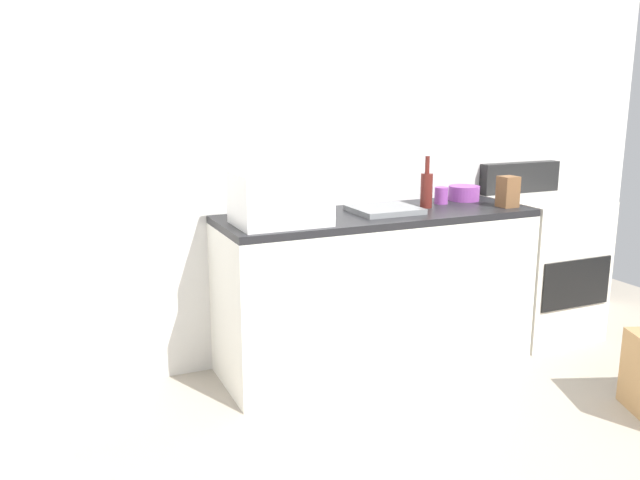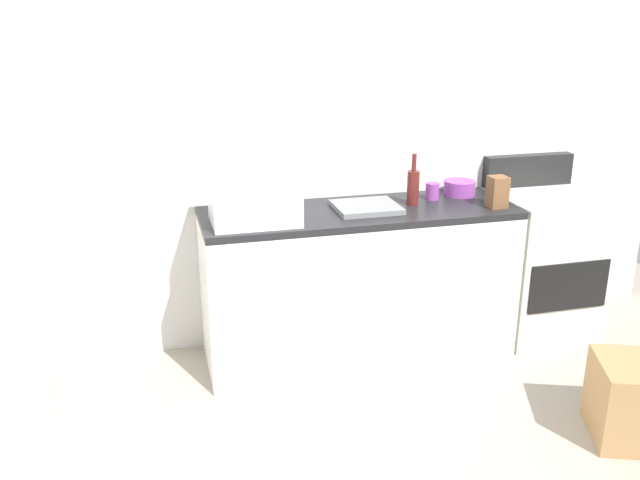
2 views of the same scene
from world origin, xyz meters
TOP-DOWN VIEW (x-y plane):
  - wall_back at (0.00, 1.55)m, footprint 5.00×0.10m
  - kitchen_counter at (0.30, 1.20)m, footprint 1.80×0.60m
  - stove_oven at (1.52, 1.21)m, footprint 0.60×0.61m
  - microwave at (-0.32, 1.11)m, footprint 0.46×0.34m
  - sink_basin at (0.34, 1.19)m, footprint 0.36×0.32m
  - wine_bottle at (0.63, 1.22)m, footprint 0.07×0.07m
  - coffee_mug at (0.79, 1.30)m, footprint 0.08×0.08m
  - knife_block at (1.08, 1.05)m, footprint 0.10×0.10m
  - mixing_bowl at (0.99, 1.35)m, footprint 0.19×0.19m

SIDE VIEW (x-z plane):
  - kitchen_counter at x=0.30m, z-range 0.00..0.90m
  - stove_oven at x=1.52m, z-range -0.08..1.02m
  - sink_basin at x=0.34m, z-range 0.90..0.93m
  - mixing_bowl at x=0.99m, z-range 0.90..0.99m
  - coffee_mug at x=0.79m, z-range 0.90..1.00m
  - knife_block at x=1.08m, z-range 0.90..1.08m
  - wine_bottle at x=0.63m, z-range 0.86..1.16m
  - microwave at x=-0.32m, z-range 0.90..1.17m
  - wall_back at x=0.00m, z-range 0.00..2.60m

